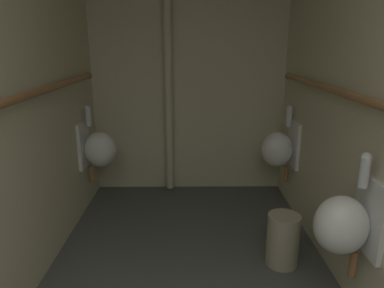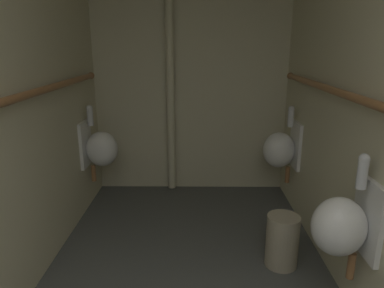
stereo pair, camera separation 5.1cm
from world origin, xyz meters
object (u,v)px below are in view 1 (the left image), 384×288
at_px(urinal_right_far, 279,148).
at_px(standpipe_back_wall, 168,70).
at_px(waste_bin, 282,240).
at_px(urinal_right_mid, 344,223).
at_px(urinal_left_mid, 97,148).

height_order(urinal_right_far, standpipe_back_wall, standpipe_back_wall).
xyz_separation_m(standpipe_back_wall, waste_bin, (0.89, -1.39, -1.12)).
relative_size(urinal_right_far, standpipe_back_wall, 0.29).
relative_size(urinal_right_mid, urinal_right_far, 1.00).
bearing_deg(urinal_right_mid, urinal_right_far, 90.00).
bearing_deg(waste_bin, urinal_right_far, 78.95).
distance_m(urinal_right_far, standpipe_back_wall, 1.36).
xyz_separation_m(urinal_right_mid, waste_bin, (-0.19, 0.52, -0.42)).
height_order(urinal_left_mid, urinal_right_far, same).
height_order(urinal_left_mid, waste_bin, urinal_left_mid).
bearing_deg(urinal_left_mid, standpipe_back_wall, 32.58).
bearing_deg(standpipe_back_wall, urinal_right_far, -22.18).
relative_size(urinal_left_mid, urinal_right_mid, 1.00).
bearing_deg(urinal_right_far, urinal_right_mid, -90.00).
bearing_deg(urinal_left_mid, waste_bin, -31.82).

